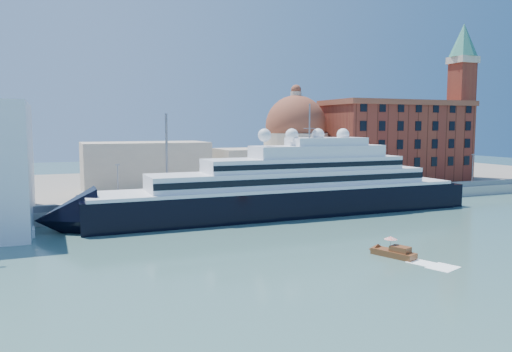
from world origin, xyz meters
name	(u,v)px	position (x,y,z in m)	size (l,w,h in m)	color
ground	(338,239)	(0.00, 0.00, 0.00)	(400.00, 400.00, 0.00)	#38625F
quay	(256,202)	(0.00, 34.00, 1.25)	(180.00, 10.00, 2.50)	gray
land	(203,183)	(0.00, 75.00, 1.00)	(260.00, 72.00, 2.00)	slate
quay_fence	(264,196)	(0.00, 29.50, 3.10)	(180.00, 0.10, 1.20)	slate
superyacht	(272,194)	(-1.15, 23.00, 4.54)	(88.02, 12.20, 26.31)	black
water_taxi	(395,252)	(1.56, -12.16, 0.70)	(4.07, 6.51, 2.93)	brown
warehouse	(397,140)	(52.00, 52.00, 13.79)	(43.00, 19.00, 23.25)	maroon
campanile	(462,91)	(76.00, 52.00, 28.76)	(8.40, 8.40, 47.00)	maroon
church	(244,152)	(6.39, 57.72, 10.91)	(66.00, 18.00, 25.50)	beige
lamp_posts	(203,166)	(-12.67, 32.27, 9.84)	(120.80, 2.40, 18.00)	slate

